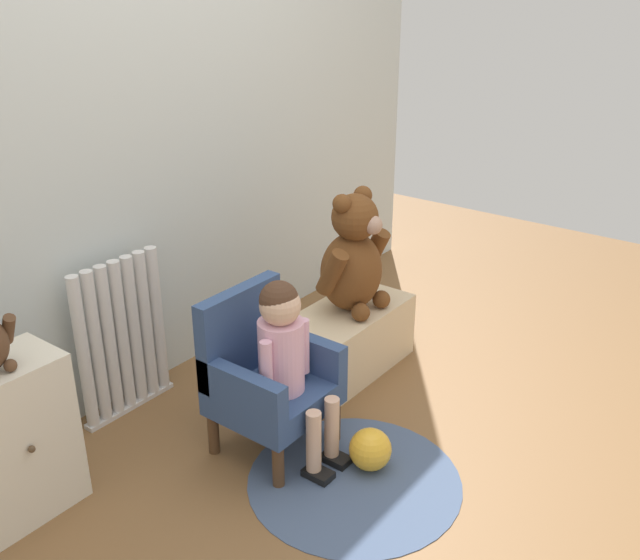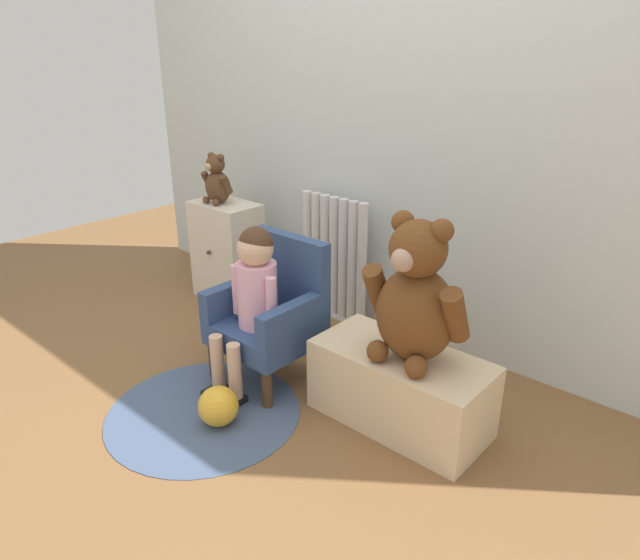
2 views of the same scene
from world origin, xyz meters
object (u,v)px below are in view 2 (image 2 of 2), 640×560
object	(u,v)px
child_armchair	(273,312)
child_figure	(253,287)
radiator	(334,259)
floor_rug	(204,412)
large_teddy_bear	(416,299)
toy_ball	(218,406)
small_dresser	(228,251)
low_bench	(400,388)
small_teddy_bear	(217,181)

from	to	relation	value
child_armchair	child_figure	world-z (taller)	child_figure
radiator	child_armchair	distance (m)	0.64
radiator	floor_rug	distance (m)	1.09
large_teddy_bear	toy_ball	distance (m)	0.87
toy_ball	large_teddy_bear	bearing A→B (deg)	40.41
radiator	small_dresser	distance (m)	0.66
child_armchair	child_figure	bearing A→B (deg)	-90.00
low_bench	small_teddy_bear	distance (m)	1.58
child_armchair	child_figure	distance (m)	0.19
small_teddy_bear	floor_rug	world-z (taller)	small_teddy_bear
child_armchair	low_bench	world-z (taller)	child_armchair
small_dresser	low_bench	size ratio (longest dim) A/B	0.83
child_armchair	small_teddy_bear	bearing A→B (deg)	154.35
large_teddy_bear	floor_rug	size ratio (longest dim) A/B	0.71
low_bench	large_teddy_bear	world-z (taller)	large_teddy_bear
child_figure	low_bench	bearing A→B (deg)	15.68
child_figure	toy_ball	size ratio (longest dim) A/B	4.44
large_teddy_bear	toy_ball	size ratio (longest dim) A/B	3.45
radiator	low_bench	world-z (taller)	radiator
low_bench	toy_ball	world-z (taller)	low_bench
radiator	child_figure	xyz separation A→B (m)	(0.17, -0.72, 0.12)
child_figure	large_teddy_bear	bearing A→B (deg)	14.48
child_figure	toy_ball	distance (m)	0.50
small_dresser	floor_rug	distance (m)	1.19
small_dresser	child_figure	size ratio (longest dim) A/B	0.80
floor_rug	toy_ball	distance (m)	0.13
radiator	large_teddy_bear	xyz separation A→B (m)	(0.84, -0.55, 0.21)
child_figure	small_teddy_bear	world-z (taller)	small_teddy_bear
radiator	child_armchair	size ratio (longest dim) A/B	1.07
low_bench	small_teddy_bear	xyz separation A→B (m)	(-1.45, 0.33, 0.54)
large_teddy_bear	floor_rug	bearing A→B (deg)	-144.19
small_dresser	child_figure	distance (m)	0.97
small_teddy_bear	toy_ball	distance (m)	1.37
child_armchair	floor_rug	size ratio (longest dim) A/B	0.80
large_teddy_bear	small_teddy_bear	xyz separation A→B (m)	(-1.49, 0.33, 0.14)
low_bench	child_armchair	bearing A→B (deg)	-173.64
large_teddy_bear	floor_rug	xyz separation A→B (m)	(-0.66, -0.48, -0.54)
child_armchair	large_teddy_bear	xyz separation A→B (m)	(0.67, 0.07, 0.24)
small_teddy_bear	child_figure	bearing A→B (deg)	-31.36
child_armchair	floor_rug	distance (m)	0.51
child_armchair	floor_rug	world-z (taller)	child_armchair
child_armchair	small_teddy_bear	world-z (taller)	small_teddy_bear
low_bench	toy_ball	bearing A→B (deg)	-137.16
radiator	low_bench	xyz separation A→B (m)	(0.80, -0.55, -0.18)
low_bench	floor_rug	world-z (taller)	low_bench
small_dresser	child_armchair	world-z (taller)	child_armchair
child_armchair	small_teddy_bear	distance (m)	0.99
child_armchair	toy_ball	xyz separation A→B (m)	(0.11, -0.41, -0.22)
large_teddy_bear	floor_rug	world-z (taller)	large_teddy_bear
toy_ball	small_dresser	bearing A→B (deg)	137.72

